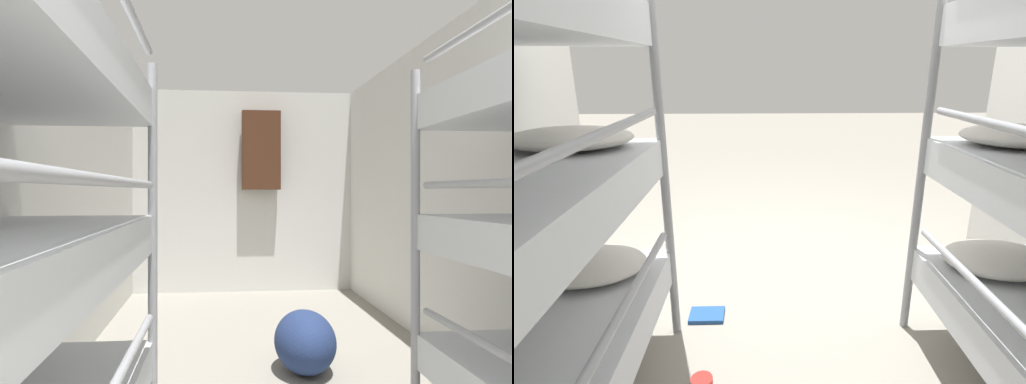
# 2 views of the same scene
# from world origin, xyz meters

# --- Properties ---
(wall_left) EXTENTS (0.06, 5.62, 2.34)m
(wall_left) POSITION_xyz_m (-1.30, 2.75, 1.17)
(wall_left) COLOR silver
(wall_left) RESTS_ON ground_plane
(wall_right) EXTENTS (0.06, 5.62, 2.34)m
(wall_right) POSITION_xyz_m (1.30, 2.75, 1.17)
(wall_right) COLOR silver
(wall_right) RESTS_ON ground_plane
(wall_back) EXTENTS (2.67, 0.06, 2.34)m
(wall_back) POSITION_xyz_m (0.00, 5.53, 1.17)
(wall_back) COLOR silver
(wall_back) RESTS_ON ground_plane
(duffel_bag) EXTENTS (0.40, 0.53, 0.40)m
(duffel_bag) POSITION_xyz_m (0.24, 3.10, 0.20)
(duffel_bag) COLOR navy
(duffel_bag) RESTS_ON ground_plane
(hanging_coat) EXTENTS (0.44, 0.12, 0.90)m
(hanging_coat) POSITION_xyz_m (0.19, 5.38, 1.64)
(hanging_coat) COLOR #472819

